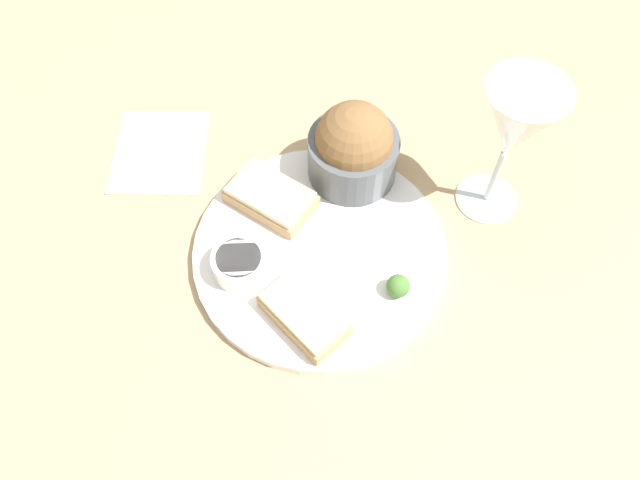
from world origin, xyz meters
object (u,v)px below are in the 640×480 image
object	(u,v)px
cheese_toast_near	(271,197)
napkin	(159,151)
cheese_toast_far	(304,315)
wine_glass	(515,127)
salad_bowl	(354,148)
sauce_ramekin	(240,263)

from	to	relation	value
cheese_toast_near	napkin	bearing A→B (deg)	168.79
cheese_toast_far	wine_glass	xyz separation A→B (m)	(0.15, 0.23, 0.11)
salad_bowl	sauce_ramekin	distance (m)	0.19
cheese_toast_near	napkin	world-z (taller)	cheese_toast_near
sauce_ramekin	wine_glass	xyz separation A→B (m)	(0.24, 0.20, 0.10)
cheese_toast_far	wine_glass	bearing A→B (deg)	56.53
salad_bowl	cheese_toast_near	xyz separation A→B (m)	(-0.08, -0.08, -0.03)
cheese_toast_far	wine_glass	distance (m)	0.30
salad_bowl	cheese_toast_near	world-z (taller)	salad_bowl
cheese_toast_far	wine_glass	size ratio (longest dim) A/B	0.58
cheese_toast_far	salad_bowl	bearing A→B (deg)	93.44
salad_bowl	wine_glass	size ratio (longest dim) A/B	0.58
wine_glass	napkin	xyz separation A→B (m)	(-0.41, -0.07, -0.13)
cheese_toast_far	napkin	distance (m)	0.31
cheese_toast_far	sauce_ramekin	bearing A→B (deg)	159.38
sauce_ramekin	cheese_toast_far	bearing A→B (deg)	-20.62
cheese_toast_near	wine_glass	world-z (taller)	wine_glass
salad_bowl	napkin	xyz separation A→B (m)	(-0.25, -0.04, -0.06)
wine_glass	sauce_ramekin	bearing A→B (deg)	-140.62
napkin	wine_glass	bearing A→B (deg)	9.49
cheese_toast_near	cheese_toast_far	world-z (taller)	same
cheese_toast_near	wine_glass	distance (m)	0.29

